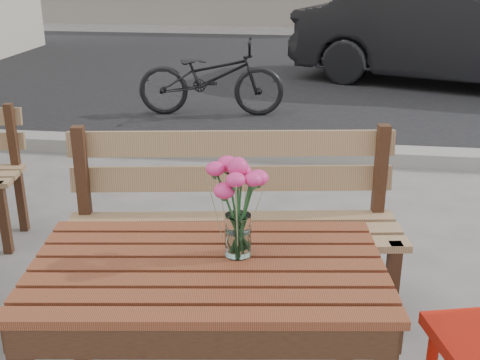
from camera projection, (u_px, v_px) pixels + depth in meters
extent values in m
cube|color=black|center=(311.00, 71.00, 8.77)|extent=(30.00, 8.00, 0.00)
cube|color=gray|center=(299.00, 152.00, 5.05)|extent=(30.00, 0.25, 0.12)
cube|color=#582A17|center=(207.00, 268.00, 1.93)|extent=(1.22, 0.81, 0.03)
cube|color=black|center=(78.00, 311.00, 2.33)|extent=(0.06, 0.06, 0.67)
cube|color=black|center=(348.00, 312.00, 2.32)|extent=(0.06, 0.06, 0.67)
cube|color=olive|center=(232.00, 232.00, 2.67)|extent=(1.55, 0.63, 0.03)
cube|color=olive|center=(232.00, 161.00, 2.79)|extent=(1.49, 0.26, 0.41)
cube|color=black|center=(73.00, 299.00, 2.58)|extent=(0.06, 0.06, 0.49)
cube|color=black|center=(391.00, 296.00, 2.60)|extent=(0.06, 0.06, 0.49)
cube|color=black|center=(86.00, 221.00, 2.82)|extent=(0.06, 0.06, 0.91)
cube|color=black|center=(377.00, 219.00, 2.85)|extent=(0.06, 0.06, 0.91)
cylinder|color=white|center=(238.00, 235.00, 1.96)|extent=(0.09, 0.09, 0.14)
cylinder|color=#245A2C|center=(238.00, 215.00, 1.94)|extent=(0.05, 0.05, 0.29)
cube|color=black|center=(4.00, 219.00, 3.41)|extent=(0.05, 0.05, 0.44)
cube|color=black|center=(16.00, 170.00, 3.63)|extent=(0.05, 0.05, 0.81)
imported|color=black|center=(450.00, 35.00, 7.70)|extent=(4.14, 2.56, 1.29)
imported|color=black|center=(211.00, 77.00, 6.32)|extent=(1.58, 0.67, 0.81)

